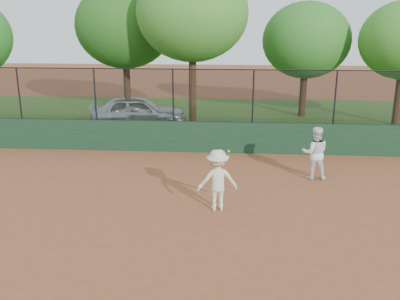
# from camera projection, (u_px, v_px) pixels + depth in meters

# --- Properties ---
(ground) EXTENTS (80.00, 80.00, 0.00)m
(ground) POSITION_uv_depth(u_px,v_px,m) (163.00, 217.00, 11.61)
(ground) COLOR brown
(ground) RESTS_ON ground
(back_wall) EXTENTS (26.00, 0.20, 1.20)m
(back_wall) POSITION_uv_depth(u_px,v_px,m) (187.00, 137.00, 17.18)
(back_wall) COLOR #1B3D23
(back_wall) RESTS_ON ground
(grass_strip) EXTENTS (36.00, 12.00, 0.01)m
(grass_strip) POSITION_uv_depth(u_px,v_px,m) (199.00, 118.00, 23.08)
(grass_strip) COLOR #2B4F18
(grass_strip) RESTS_ON ground
(parked_car) EXTENTS (4.71, 2.57, 1.52)m
(parked_car) POSITION_uv_depth(u_px,v_px,m) (138.00, 112.00, 20.90)
(parked_car) COLOR silver
(parked_car) RESTS_ON ground
(player_second) EXTENTS (0.85, 0.67, 1.71)m
(player_second) POSITION_uv_depth(u_px,v_px,m) (315.00, 153.00, 14.21)
(player_second) COLOR white
(player_second) RESTS_ON ground
(player_main) EXTENTS (1.19, 0.84, 1.76)m
(player_main) POSITION_uv_depth(u_px,v_px,m) (218.00, 180.00, 11.88)
(player_main) COLOR beige
(player_main) RESTS_ON ground
(fence_assembly) EXTENTS (26.00, 0.06, 2.00)m
(fence_assembly) POSITION_uv_depth(u_px,v_px,m) (186.00, 95.00, 16.71)
(fence_assembly) COLOR black
(fence_assembly) RESTS_ON back_wall
(tree_1) EXTENTS (5.05, 4.59, 6.80)m
(tree_1) POSITION_uv_depth(u_px,v_px,m) (124.00, 26.00, 22.96)
(tree_1) COLOR #473018
(tree_1) RESTS_ON ground
(tree_2) EXTENTS (5.19, 4.72, 7.47)m
(tree_2) POSITION_uv_depth(u_px,v_px,m) (192.00, 13.00, 20.49)
(tree_2) COLOR #492F1A
(tree_2) RESTS_ON ground
(tree_3) EXTENTS (4.45, 4.05, 5.84)m
(tree_3) POSITION_uv_depth(u_px,v_px,m) (306.00, 40.00, 22.56)
(tree_3) COLOR #432716
(tree_3) RESTS_ON ground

